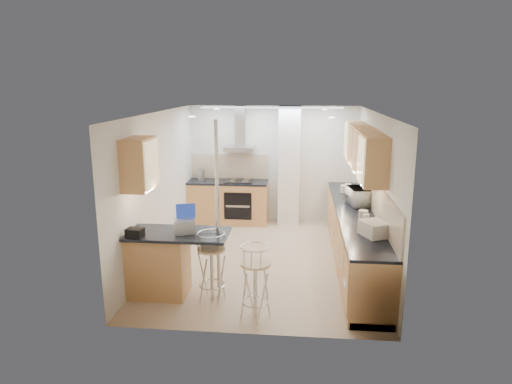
# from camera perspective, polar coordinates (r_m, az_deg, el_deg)

# --- Properties ---
(ground) EXTENTS (4.80, 4.80, 0.00)m
(ground) POSITION_cam_1_polar(r_m,az_deg,el_deg) (7.94, 1.05, -8.45)
(ground) COLOR tan
(ground) RESTS_ON ground
(room_shell) EXTENTS (3.64, 4.84, 2.51)m
(room_shell) POSITION_cam_1_polar(r_m,az_deg,el_deg) (7.85, 3.67, 3.02)
(room_shell) COLOR silver
(room_shell) RESTS_ON ground
(right_counter) EXTENTS (0.63, 4.40, 0.92)m
(right_counter) POSITION_cam_1_polar(r_m,az_deg,el_deg) (7.81, 12.15, -5.52)
(right_counter) COLOR tan
(right_counter) RESTS_ON ground
(back_counter) EXTENTS (1.70, 0.63, 0.92)m
(back_counter) POSITION_cam_1_polar(r_m,az_deg,el_deg) (9.88, -3.49, -1.22)
(back_counter) COLOR tan
(back_counter) RESTS_ON ground
(peninsula) EXTENTS (1.47, 0.72, 0.94)m
(peninsula) POSITION_cam_1_polar(r_m,az_deg,el_deg) (6.61, -9.83, -8.83)
(peninsula) COLOR tan
(peninsula) RESTS_ON ground
(microwave) EXTENTS (0.47, 0.61, 0.30)m
(microwave) POSITION_cam_1_polar(r_m,az_deg,el_deg) (8.00, 12.87, -0.54)
(microwave) COLOR white
(microwave) RESTS_ON right_counter
(laptop) EXTENTS (0.33, 0.28, 0.19)m
(laptop) POSITION_cam_1_polar(r_m,az_deg,el_deg) (6.37, -8.92, -4.28)
(laptop) COLOR #919498
(laptop) RESTS_ON peninsula
(bag) EXTENTS (0.24, 0.19, 0.12)m
(bag) POSITION_cam_1_polar(r_m,az_deg,el_deg) (6.37, -14.90, -4.94)
(bag) COLOR black
(bag) RESTS_ON peninsula
(bar_stool_near) EXTENTS (0.48, 0.48, 0.99)m
(bar_stool_near) POSITION_cam_1_polar(r_m,az_deg,el_deg) (6.40, -5.55, -9.24)
(bar_stool_near) COLOR tan
(bar_stool_near) RESTS_ON ground
(bar_stool_end) EXTENTS (0.46, 0.46, 0.99)m
(bar_stool_end) POSITION_cam_1_polar(r_m,az_deg,el_deg) (5.91, -0.08, -11.20)
(bar_stool_end) COLOR tan
(bar_stool_end) RESTS_ON ground
(jar_a) EXTENTS (0.15, 0.15, 0.16)m
(jar_a) POSITION_cam_1_polar(r_m,az_deg,el_deg) (8.93, 11.41, 0.50)
(jar_a) COLOR beige
(jar_a) RESTS_ON right_counter
(jar_b) EXTENTS (0.14, 0.14, 0.14)m
(jar_b) POSITION_cam_1_polar(r_m,az_deg,el_deg) (8.86, 10.86, 0.38)
(jar_b) COLOR beige
(jar_b) RESTS_ON right_counter
(jar_c) EXTENTS (0.18, 0.18, 0.19)m
(jar_c) POSITION_cam_1_polar(r_m,az_deg,el_deg) (7.04, 13.25, -2.98)
(jar_c) COLOR #B0AF8C
(jar_c) RESTS_ON right_counter
(jar_d) EXTENTS (0.12, 0.12, 0.15)m
(jar_d) POSITION_cam_1_polar(r_m,az_deg,el_deg) (6.98, 13.55, -3.27)
(jar_d) COLOR white
(jar_d) RESTS_ON right_counter
(bread_bin) EXTENTS (0.43, 0.47, 0.20)m
(bread_bin) POSITION_cam_1_polar(r_m,az_deg,el_deg) (6.46, 14.59, -4.48)
(bread_bin) COLOR beige
(bread_bin) RESTS_ON right_counter
(kettle) EXTENTS (0.16, 0.16, 0.23)m
(kettle) POSITION_cam_1_polar(r_m,az_deg,el_deg) (9.93, -6.91, 2.18)
(kettle) COLOR #A7AAAC
(kettle) RESTS_ON back_counter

